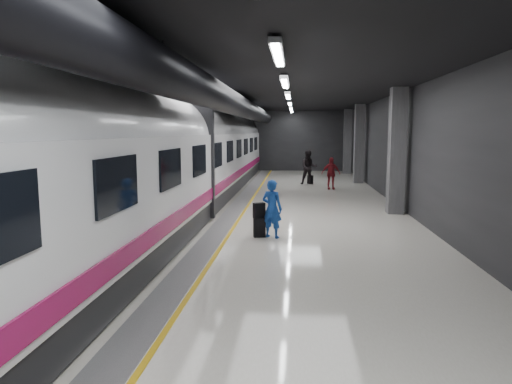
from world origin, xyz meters
name	(u,v)px	position (x,y,z in m)	size (l,w,h in m)	color
ground	(266,222)	(0.00, 0.00, 0.00)	(40.00, 40.00, 0.00)	silver
platform_hall	(260,114)	(-0.29, 0.96, 3.54)	(10.02, 40.02, 4.51)	black
train	(169,159)	(-3.25, 0.00, 2.07)	(3.05, 38.00, 4.05)	black
traveler_main	(272,209)	(0.30, -2.24, 0.82)	(0.60, 0.39, 1.64)	#1752B0
suitcase_main	(259,227)	(-0.05, -2.20, 0.27)	(0.33, 0.21, 0.54)	black
shoulder_bag	(259,210)	(-0.06, -2.19, 0.76)	(0.32, 0.17, 0.43)	black
traveler_far_a	(309,167)	(1.67, 10.88, 0.97)	(0.94, 0.73, 1.93)	black
traveler_far_b	(331,173)	(2.74, 8.85, 0.82)	(0.96, 0.40, 1.65)	maroon
suitcase_far	(310,179)	(1.77, 11.34, 0.24)	(0.32, 0.21, 0.47)	black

